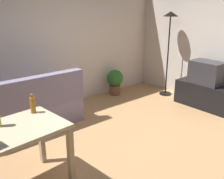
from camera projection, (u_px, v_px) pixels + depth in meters
ground_plane at (129, 150)px, 3.64m from camera, size 5.20×4.40×0.02m
wall_rear at (49, 38)px, 4.80m from camera, size 5.20×0.10×2.70m
couch at (23, 111)px, 4.16m from camera, size 1.89×0.84×0.92m
tv_stand at (204, 95)px, 5.09m from camera, size 0.44×1.10×0.48m
tv at (207, 73)px, 4.95m from camera, size 0.41×0.60×0.44m
torchiere_lamp at (170, 31)px, 5.41m from camera, size 0.32×0.32×1.81m
desk at (5, 142)px, 2.57m from camera, size 1.26×0.81×0.76m
potted_plant at (115, 80)px, 5.74m from camera, size 0.36×0.36×0.57m
bottle_amber at (33, 105)px, 2.96m from camera, size 0.06×0.06×0.23m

